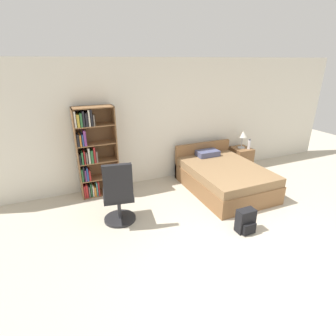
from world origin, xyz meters
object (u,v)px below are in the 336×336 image
bookshelf (92,153)px  water_bottle (249,144)px  table_lamp (243,135)px  backpack_black (246,221)px  bed (223,177)px  office_chair (119,196)px  nightstand (241,159)px

bookshelf → water_bottle: (3.63, -0.20, -0.21)m
table_lamp → backpack_black: 2.74m
bed → water_bottle: 1.35m
table_lamp → water_bottle: bearing=-48.3°
office_chair → nightstand: size_ratio=2.03×
bed → office_chair: size_ratio=1.70×
bed → table_lamp: size_ratio=4.44×
table_lamp → office_chair: bearing=-161.0°
nightstand → water_bottle: size_ratio=2.32×
nightstand → bookshelf: bearing=178.6°
office_chair → bed: bearing=9.7°
water_bottle → backpack_black: size_ratio=0.62×
office_chair → nightstand: 3.51m
office_chair → backpack_black: bearing=-29.8°
water_bottle → backpack_black: water_bottle is taller
bed → backpack_black: bearing=-110.3°
nightstand → backpack_black: size_ratio=1.43×
bed → table_lamp: table_lamp is taller
bookshelf → table_lamp: bearing=-1.1°
office_chair → water_bottle: (3.43, 1.01, 0.16)m
table_lamp → backpack_black: bearing=-125.4°
nightstand → water_bottle: 0.42m
water_bottle → backpack_black: bearing=-129.2°
bookshelf → backpack_black: size_ratio=4.55×
water_bottle → table_lamp: bearing=131.7°
table_lamp → water_bottle: size_ratio=1.80×
backpack_black → water_bottle: bearing=50.8°
bed → office_chair: bearing=-170.3°
water_bottle → office_chair: bearing=-163.6°
bookshelf → backpack_black: bookshelf is taller
bookshelf → bed: bookshelf is taller
bookshelf → water_bottle: bearing=-3.2°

